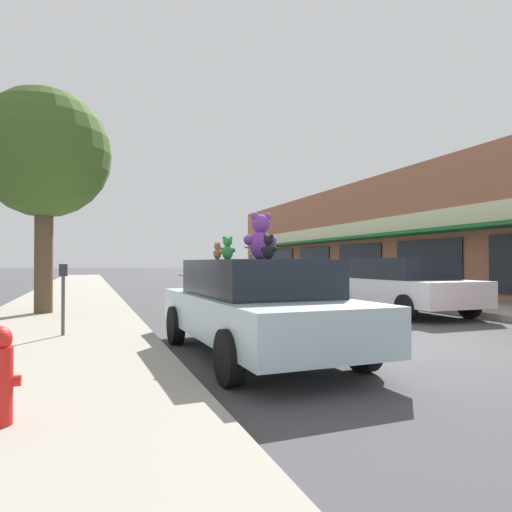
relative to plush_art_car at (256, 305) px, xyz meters
The scene contains 14 objects.
ground_plane 3.05m from the plush_art_car, ahead, with size 260.00×260.00×0.00m, color #424244.
sidewalk_near 3.16m from the plush_art_car, behind, with size 3.56×90.00×0.16m.
storefront_row 23.08m from the plush_art_car, 36.33° to the left, with size 16.86×35.27×5.71m.
plush_art_car is the anchor object (origin of this frame).
teddy_bear_giant 1.06m from the plush_art_car, ahead, with size 0.55×0.34×0.74m.
teddy_bear_brown 1.07m from the plush_art_car, 165.89° to the right, with size 0.14×0.19×0.25m.
teddy_bear_green 0.99m from the plush_art_car, 147.28° to the left, with size 0.27×0.17×0.38m.
teddy_bear_cream 1.42m from the plush_art_car, 69.46° to the left, with size 0.22×0.14×0.29m.
teddy_bear_yellow 1.53m from the plush_art_car, 65.89° to the left, with size 0.28×0.18×0.36m.
teddy_bear_teal 1.25m from the plush_art_car, 55.88° to the left, with size 0.19×0.19×0.29m.
teddy_bear_black 1.03m from the plush_art_car, 90.37° to the right, with size 0.23×0.27×0.37m.
parked_car_far_center 7.08m from the plush_art_car, 34.17° to the left, with size 2.21×4.57×1.58m.
street_tree 7.99m from the plush_art_car, 119.32° to the left, with size 3.34×3.34×5.81m.
parking_meter 3.59m from the plush_art_car, 142.98° to the left, with size 0.14×0.10×1.27m.
Camera 1 is at (-5.39, -6.64, 1.45)m, focal length 32.00 mm.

